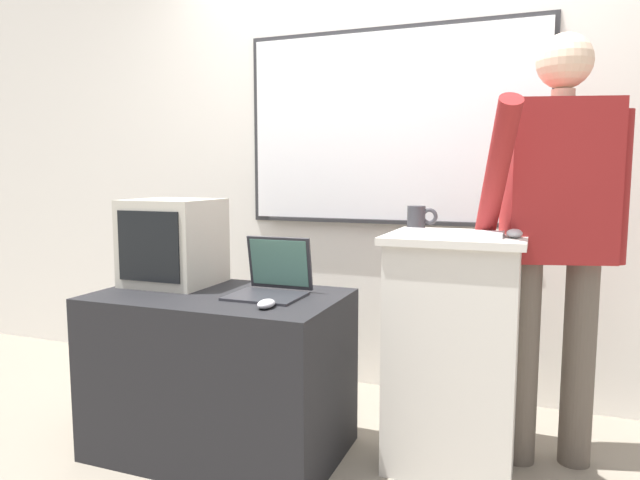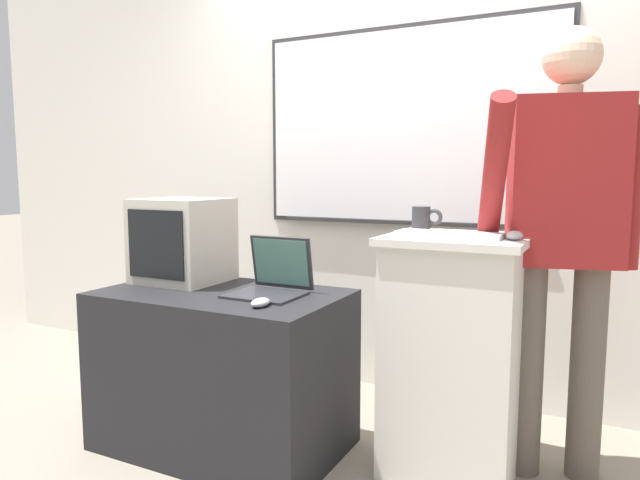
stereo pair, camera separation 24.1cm
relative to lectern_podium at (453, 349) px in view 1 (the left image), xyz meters
name	(u,v)px [view 1 (the left image)]	position (x,y,z in m)	size (l,w,h in m)	color
back_wall	(389,130)	(-0.49, 0.80, 0.97)	(6.40, 0.17, 2.92)	silver
lectern_podium	(453,349)	(0.00, 0.00, 0.00)	(0.55, 0.51, 0.97)	beige
side_desk	(220,373)	(-0.96, -0.26, -0.14)	(1.06, 0.64, 0.71)	black
person_presenter	(557,221)	(0.38, 0.14, 0.54)	(0.59, 0.64, 1.77)	brown
laptop	(273,277)	(-0.74, -0.19, 0.29)	(0.30, 0.29, 0.24)	#28282D
wireless_keyboard	(450,233)	(-0.02, -0.06, 0.49)	(0.41, 0.15, 0.02)	silver
computer_mouse_by_laptop	(266,304)	(-0.65, -0.43, 0.23)	(0.06, 0.10, 0.03)	#BCBCC1
computer_mouse_by_keyboard	(514,233)	(0.22, -0.05, 0.50)	(0.06, 0.10, 0.03)	#BCBCC1
crt_monitor	(173,242)	(-1.27, -0.15, 0.41)	(0.38, 0.37, 0.40)	#BCB7A8
coffee_mug	(418,217)	(-0.20, 0.18, 0.54)	(0.14, 0.08, 0.10)	#333338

